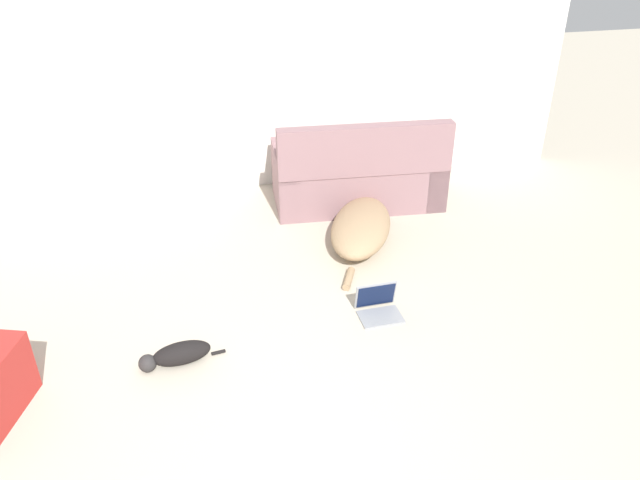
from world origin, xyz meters
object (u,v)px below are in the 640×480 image
Objects in this scene: couch at (358,176)px; laptop_open at (378,304)px; dog at (362,223)px; cat at (177,355)px.

couch is 5.16× the size of laptop_open.
cat is at bearing 153.47° from dog.
couch is at bearing -139.57° from cat.
couch is at bearing 11.95° from dog.
couch reaches higher than laptop_open.
couch reaches higher than dog.
couch is 1.85m from laptop_open.
dog reaches higher than laptop_open.
cat is (-1.68, -1.38, -0.07)m from dog.
cat is 1.80× the size of laptop_open.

